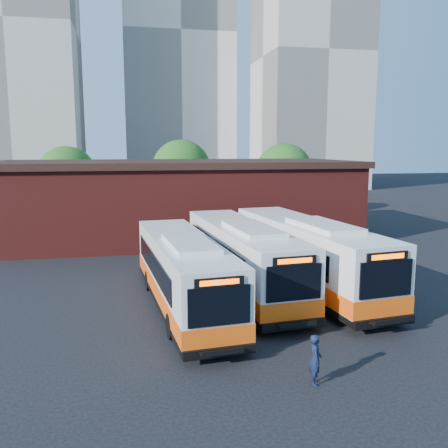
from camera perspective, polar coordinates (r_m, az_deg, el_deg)
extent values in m
plane|color=black|center=(20.79, 0.10, -11.76)|extent=(220.00, 220.00, 0.00)
cube|color=silver|center=(22.17, -4.93, -5.54)|extent=(3.65, 12.44, 2.91)
cube|color=#FF5810|center=(22.39, -4.90, -7.62)|extent=(3.70, 12.50, 0.72)
cube|color=black|center=(22.55, -4.88, -8.87)|extent=(3.69, 12.49, 0.26)
cube|color=black|center=(16.34, -0.57, -9.85)|extent=(2.21, 0.25, 1.38)
cube|color=black|center=(16.08, -0.56, -7.00)|extent=(1.74, 0.21, 0.33)
cube|color=#FF5905|center=(16.04, -0.53, -7.04)|extent=(1.38, 0.14, 0.18)
cube|color=black|center=(16.89, -0.50, -15.17)|extent=(2.61, 0.37, 0.33)
cube|color=black|center=(16.64, -0.27, -15.17)|extent=(1.51, 0.51, 0.06)
cube|color=black|center=(16.45, -0.09, -15.20)|extent=(1.48, 0.17, 0.18)
cube|color=black|center=(22.28, -8.51, -4.79)|extent=(0.87, 9.54, 1.07)
cube|color=black|center=(22.77, -1.86, -4.38)|extent=(0.87, 9.54, 1.07)
cube|color=silver|center=(20.35, -4.13, -2.34)|extent=(2.13, 4.43, 0.22)
cylinder|color=black|center=(19.10, -6.30, -12.10)|extent=(0.41, 1.05, 1.02)
cylinder|color=black|center=(19.62, 0.64, -11.47)|extent=(0.41, 1.05, 1.02)
cylinder|color=black|center=(25.44, -9.00, -6.73)|extent=(0.41, 1.05, 1.02)
cylinder|color=black|center=(25.83, -3.77, -6.39)|extent=(0.41, 1.05, 1.02)
cube|color=silver|center=(24.78, 2.17, -3.73)|extent=(3.80, 13.06, 3.06)
cube|color=#FF5810|center=(24.99, 2.15, -5.71)|extent=(3.86, 13.12, 0.75)
cube|color=black|center=(25.13, 2.15, -6.89)|extent=(3.84, 13.10, 0.27)
cube|color=black|center=(18.87, 8.42, -7.01)|extent=(2.32, 0.26, 1.45)
cube|color=black|center=(18.63, 8.50, -4.38)|extent=(1.82, 0.22, 0.34)
cube|color=#FF5905|center=(18.60, 8.55, -4.41)|extent=(1.45, 0.14, 0.19)
cube|color=black|center=(19.36, 8.38, -11.95)|extent=(2.74, 0.38, 0.34)
cube|color=black|center=(19.11, 8.70, -11.89)|extent=(1.58, 0.54, 0.06)
cube|color=black|center=(18.92, 8.96, -11.87)|extent=(1.55, 0.17, 0.19)
cube|color=black|center=(24.72, -1.22, -3.05)|extent=(0.89, 10.01, 1.13)
cube|color=black|center=(25.57, 4.84, -2.67)|extent=(0.89, 10.01, 1.13)
cube|color=silver|center=(22.97, 3.46, -0.60)|extent=(2.23, 4.65, 0.24)
cylinder|color=black|center=(21.44, 2.07, -9.59)|extent=(0.43, 1.10, 1.07)
cylinder|color=black|center=(22.30, 8.20, -8.93)|extent=(0.43, 1.10, 1.07)
cylinder|color=black|center=(27.97, -2.50, -5.12)|extent=(0.43, 1.10, 1.07)
cylinder|color=black|center=(28.64, 2.34, -4.78)|extent=(0.43, 1.10, 1.07)
cube|color=silver|center=(25.53, 9.85, -3.32)|extent=(4.34, 13.55, 3.16)
cube|color=#FF5810|center=(25.74, 9.79, -5.31)|extent=(4.40, 13.62, 0.78)
cube|color=black|center=(25.88, 9.76, -6.50)|extent=(4.39, 13.60, 0.28)
cube|color=black|center=(19.97, 18.91, -6.28)|extent=(2.40, 0.34, 1.50)
cube|color=black|center=(19.75, 19.07, -3.71)|extent=(1.88, 0.28, 0.36)
cube|color=#FF5905|center=(19.72, 19.14, -3.73)|extent=(1.49, 0.19, 0.20)
cube|color=black|center=(20.45, 18.77, -11.13)|extent=(2.83, 0.48, 0.36)
cube|color=black|center=(20.22, 19.22, -11.05)|extent=(1.65, 0.60, 0.07)
cube|color=black|center=(20.05, 19.58, -11.01)|extent=(1.60, 0.23, 0.20)
cube|color=black|center=(25.23, 6.50, -2.69)|extent=(1.25, 10.33, 1.17)
cube|color=black|center=(26.54, 12.18, -2.25)|extent=(1.25, 10.33, 1.17)
cube|color=silver|center=(23.79, 11.83, -0.14)|extent=(2.45, 4.85, 0.24)
cylinder|color=black|center=(22.11, 11.39, -9.13)|extent=(0.48, 1.14, 1.11)
cylinder|color=black|center=(23.43, 16.92, -8.30)|extent=(0.48, 1.14, 1.11)
cylinder|color=black|center=(28.45, 4.13, -4.85)|extent=(0.48, 1.14, 1.11)
cylinder|color=black|center=(29.49, 8.76, -4.44)|extent=(0.48, 1.14, 1.11)
imported|color=black|center=(15.78, 10.95, -15.73)|extent=(0.55, 0.69, 1.64)
cube|color=maroon|center=(39.48, -5.73, 2.65)|extent=(28.00, 12.00, 6.00)
cube|color=black|center=(39.25, -5.80, 7.22)|extent=(28.60, 12.60, 0.50)
cube|color=black|center=(34.28, 0.34, -1.32)|extent=(1.20, 0.08, 2.40)
cylinder|color=#382314|center=(51.75, -18.16, 1.93)|extent=(0.36, 0.36, 2.70)
sphere|color=#1C5317|center=(51.47, -18.34, 5.57)|extent=(6.00, 6.00, 6.00)
cylinder|color=#382314|center=(53.69, -5.09, 2.72)|extent=(0.36, 0.36, 2.95)
sphere|color=#1C5317|center=(53.41, -5.15, 6.57)|extent=(6.56, 6.56, 6.56)
cylinder|color=#382314|center=(53.15, 7.16, 2.55)|extent=(0.36, 0.36, 2.81)
sphere|color=#1C5317|center=(52.87, 7.23, 6.24)|extent=(6.24, 6.24, 6.24)
cube|color=#BAB6AB|center=(94.97, -23.77, 20.58)|extent=(20.00, 18.00, 55.00)
cube|color=silver|center=(107.99, -5.81, 21.13)|extent=(22.00, 20.00, 60.00)
cube|color=#BAB6AB|center=(94.87, 10.23, 19.04)|extent=(18.00, 18.00, 48.00)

